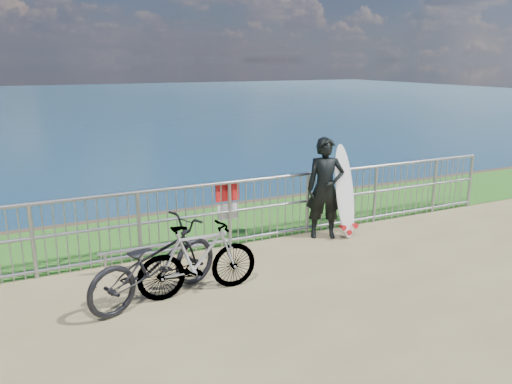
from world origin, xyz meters
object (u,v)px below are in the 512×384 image
surfer (325,188)px  bicycle_far (198,259)px  surfboard (345,195)px  bicycle_near (155,262)px

surfer → bicycle_far: (-2.72, -1.17, -0.39)m
surfer → bicycle_far: surfer is taller
surfboard → bicycle_far: size_ratio=1.01×
surfer → surfboard: (0.33, -0.13, -0.13)m
bicycle_near → bicycle_far: size_ratio=1.19×
surfer → bicycle_far: size_ratio=1.08×
surfer → bicycle_near: surfer is taller
bicycle_near → surfer: bearing=-93.7°
surfer → surfboard: bearing=2.2°
surfer → surfboard: 0.38m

